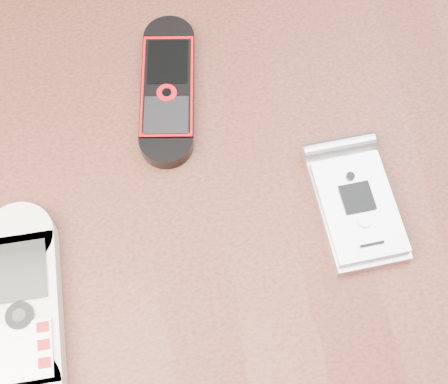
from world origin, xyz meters
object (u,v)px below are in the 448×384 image
Objects in this scene: nokia_black_red at (168,89)px; motorola_razr at (357,205)px; nokia_white at (23,310)px; table at (219,242)px.

motorola_razr reaches higher than nokia_black_red.
nokia_white reaches higher than nokia_black_red.
nokia_white reaches higher than motorola_razr.
nokia_white is 1.45× the size of motorola_razr.
motorola_razr is at bearing -13.65° from table.
nokia_white is 1.13× the size of nokia_black_red.
table is 8.50× the size of nokia_black_red.
table is 0.16m from motorola_razr.
motorola_razr is (0.10, -0.02, 0.11)m from table.
table is 0.15m from nokia_black_red.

